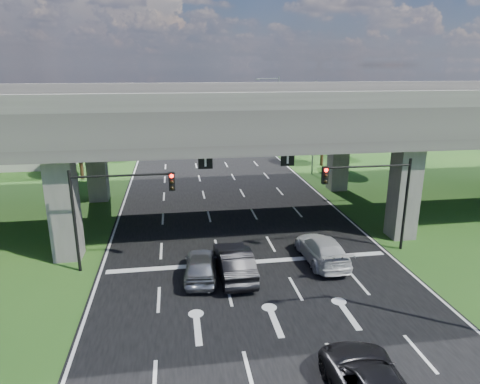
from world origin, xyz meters
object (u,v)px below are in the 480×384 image
object	(u,v)px
car_dark	(234,262)
car_silver	(201,265)
streetlight_far	(311,121)
streetlight_beyond	(275,107)
signal_left	(113,201)
signal_right	(375,189)
car_white	(322,249)

from	to	relation	value
car_dark	car_silver	bearing A→B (deg)	-3.72
car_dark	streetlight_far	bearing A→B (deg)	-118.72
streetlight_far	streetlight_beyond	distance (m)	16.00
streetlight_far	car_dark	distance (m)	25.29
streetlight_far	streetlight_beyond	bearing A→B (deg)	90.00
signal_left	car_silver	distance (m)	6.13
signal_right	car_silver	world-z (taller)	signal_right
streetlight_far	car_silver	world-z (taller)	streetlight_far
streetlight_far	car_silver	bearing A→B (deg)	-120.97
signal_right	streetlight_far	bearing A→B (deg)	83.53
signal_left	streetlight_far	distance (m)	26.95
signal_left	car_dark	size ratio (longest dim) A/B	1.16
streetlight_far	car_dark	xyz separation A→B (m)	(-11.34, -22.06, -4.96)
streetlight_far	car_white	size ratio (longest dim) A/B	1.88
car_silver	car_white	xyz separation A→B (m)	(7.38, 0.98, 0.02)
car_silver	car_white	bearing A→B (deg)	-167.08
streetlight_beyond	car_silver	distance (m)	40.53
streetlight_beyond	signal_left	bearing A→B (deg)	-116.43
streetlight_beyond	car_white	bearing A→B (deg)	-98.93
signal_left	car_white	world-z (taller)	signal_left
car_dark	signal_right	bearing A→B (deg)	-169.08
signal_left	car_white	xyz separation A→B (m)	(12.11, -0.94, -3.38)
streetlight_beyond	car_white	size ratio (longest dim) A/B	1.88
streetlight_beyond	car_dark	size ratio (longest dim) A/B	1.93
signal_right	streetlight_far	distance (m)	20.25
streetlight_beyond	streetlight_far	bearing A→B (deg)	-90.00
streetlight_beyond	car_dark	world-z (taller)	streetlight_beyond
streetlight_far	signal_left	bearing A→B (deg)	-131.78
car_silver	car_dark	world-z (taller)	car_dark
signal_left	car_dark	xyz separation A→B (m)	(6.58, -2.00, -3.30)
signal_right	streetlight_beyond	distance (m)	36.17
signal_left	car_silver	xyz separation A→B (m)	(4.73, -1.93, -3.40)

